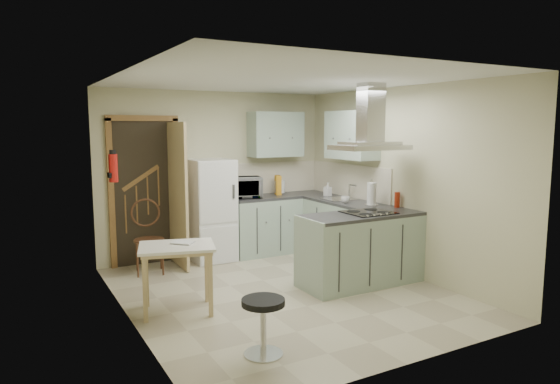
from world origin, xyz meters
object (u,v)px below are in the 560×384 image
fridge (211,210)px  stool (263,327)px  extractor_hood (370,147)px  drop_leaf_table (178,278)px  bentwood_chair (149,240)px  peninsula (361,249)px  microwave (242,187)px

fridge → stool: bearing=-103.6°
extractor_hood → drop_leaf_table: 2.78m
bentwood_chair → stool: bentwood_chair is taller
drop_leaf_table → bentwood_chair: 1.57m
peninsula → extractor_hood: (0.10, 0.00, 1.27)m
drop_leaf_table → bentwood_chair: (0.11, 1.57, 0.09)m
extractor_hood → microwave: (-0.82, 1.99, -0.66)m
drop_leaf_table → stool: size_ratio=1.53×
extractor_hood → microwave: 2.25m
extractor_hood → microwave: extractor_hood is taller
peninsula → drop_leaf_table: size_ratio=1.99×
drop_leaf_table → microwave: (1.60, 1.80, 0.69)m
drop_leaf_table → fridge: bearing=74.4°
fridge → extractor_hood: bearing=-56.2°
microwave → extractor_hood: bearing=-52.2°
drop_leaf_table → stool: bearing=-60.4°
peninsula → microwave: microwave is taller
extractor_hood → drop_leaf_table: (-2.42, 0.19, -1.36)m
extractor_hood → stool: bearing=-150.8°
peninsula → stool: size_ratio=3.05×
fridge → peninsula: (1.22, -1.98, -0.30)m
stool → fridge: bearing=76.4°
drop_leaf_table → bentwood_chair: size_ratio=0.86×
stool → microwave: 3.49m
fridge → microwave: (0.50, 0.01, 0.31)m
bentwood_chair → microwave: size_ratio=1.60×
extractor_hood → stool: 2.80m
drop_leaf_table → stool: (0.33, -1.36, -0.11)m
peninsula → bentwood_chair: bearing=141.6°
peninsula → microwave: (-0.72, 1.99, 0.61)m
peninsula → extractor_hood: size_ratio=1.72×
fridge → peninsula: fridge is taller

